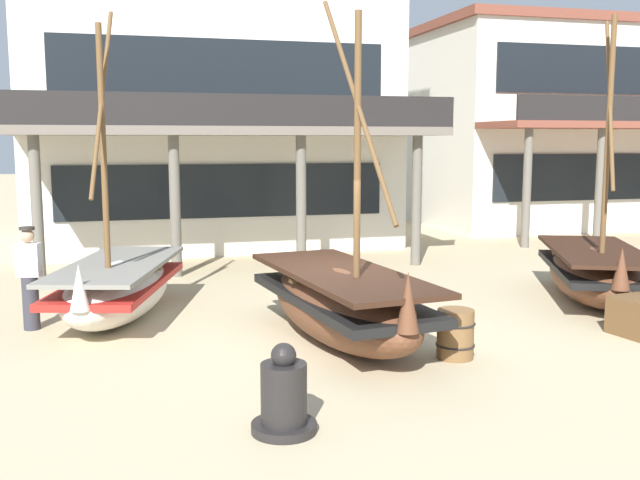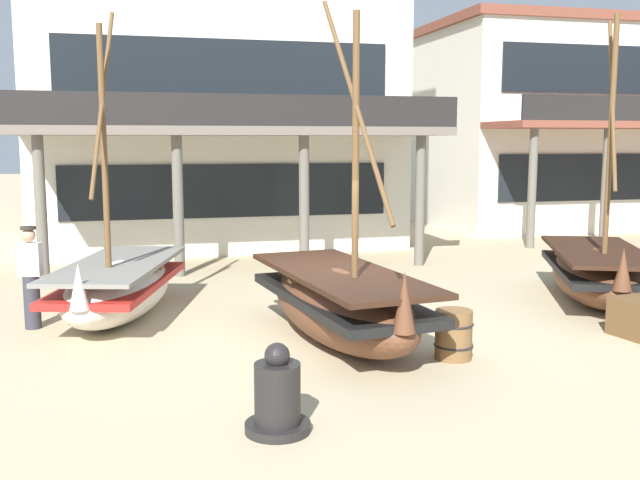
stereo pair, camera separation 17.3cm
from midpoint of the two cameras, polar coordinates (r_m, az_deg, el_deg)
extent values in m
plane|color=tan|center=(11.48, 1.67, -7.61)|extent=(120.00, 120.00, 0.00)
ellipsoid|color=silver|center=(12.98, -15.18, -3.83)|extent=(2.48, 4.17, 0.99)
cube|color=red|center=(12.95, -15.20, -3.30)|extent=(2.45, 4.02, 0.12)
cube|color=gray|center=(12.89, -15.26, -1.86)|extent=(2.50, 4.11, 0.07)
cone|color=silver|center=(11.14, -18.04, -3.53)|extent=(0.36, 0.36, 0.69)
cylinder|color=brown|center=(12.25, -16.23, 6.29)|extent=(0.10, 0.10, 4.20)
cylinder|color=brown|center=(12.26, -16.39, 10.36)|extent=(0.47, 1.43, 3.04)
cube|color=brown|center=(13.19, -14.87, -2.11)|extent=(1.38, 0.53, 0.06)
ellipsoid|color=brown|center=(11.03, 2.05, -5.27)|extent=(2.01, 4.41, 1.11)
cube|color=black|center=(11.00, 2.06, -4.56)|extent=(2.00, 4.24, 0.13)
cube|color=#351E13|center=(10.93, 2.07, -2.65)|extent=(2.04, 4.33, 0.08)
cone|color=brown|center=(9.13, 7.19, -4.89)|extent=(0.33, 0.33, 0.78)
cylinder|color=brown|center=(10.26, 3.30, 6.41)|extent=(0.10, 0.10, 4.05)
cylinder|color=brown|center=(10.27, 3.34, 10.60)|extent=(0.37, 2.41, 3.20)
cube|color=brown|center=(11.24, 1.41, -2.99)|extent=(1.42, 0.34, 0.06)
ellipsoid|color=brown|center=(14.77, 21.30, -2.63)|extent=(3.00, 4.24, 1.02)
cube|color=black|center=(14.75, 21.33, -2.14)|extent=(2.95, 4.10, 0.12)
cube|color=#351E13|center=(14.70, 21.39, -0.84)|extent=(3.01, 4.19, 0.07)
cone|color=brown|center=(12.87, 23.10, -2.14)|extent=(0.41, 0.41, 0.71)
cylinder|color=brown|center=(14.06, 22.22, 6.97)|extent=(0.10, 0.10, 4.54)
cylinder|color=brown|center=(14.08, 22.37, 9.88)|extent=(0.55, 1.13, 3.05)
cube|color=brown|center=(15.00, 21.14, -1.09)|extent=(1.41, 0.74, 0.06)
cylinder|color=#33333D|center=(12.73, -21.36, -4.57)|extent=(0.26, 0.26, 0.88)
cube|color=silver|center=(12.60, -21.52, -1.41)|extent=(0.40, 0.29, 0.54)
sphere|color=tan|center=(12.55, -21.61, 0.35)|extent=(0.22, 0.22, 0.22)
cylinder|color=#2D2823|center=(12.54, -21.63, 0.89)|extent=(0.24, 0.24, 0.05)
cylinder|color=black|center=(7.93, -2.70, -14.49)|extent=(0.70, 0.70, 0.10)
cylinder|color=black|center=(7.79, -2.72, -11.95)|extent=(0.49, 0.49, 0.65)
sphere|color=black|center=(7.66, -2.74, -9.07)|extent=(0.27, 0.27, 0.27)
cylinder|color=brown|center=(10.46, 10.94, -7.31)|extent=(0.52, 0.52, 0.70)
torus|color=black|center=(10.42, 10.97, -6.49)|extent=(0.56, 0.56, 0.03)
torus|color=black|center=(10.50, 10.92, -8.12)|extent=(0.56, 0.56, 0.03)
cube|color=brown|center=(12.51, 24.28, -5.59)|extent=(0.83, 0.83, 0.60)
cube|color=silver|center=(22.62, -8.21, 12.10)|extent=(10.15, 6.98, 9.51)
cube|color=black|center=(19.11, -6.92, 3.87)|extent=(8.53, 0.06, 1.40)
cube|color=black|center=(19.15, -7.08, 13.37)|extent=(8.53, 0.06, 1.40)
cube|color=#70665B|center=(17.64, -6.40, 8.51)|extent=(10.15, 2.94, 0.20)
cylinder|color=#666056|center=(16.62, -20.84, 2.26)|extent=(0.24, 0.24, 3.17)
cylinder|color=#666056|center=(16.53, -10.81, 2.61)|extent=(0.24, 0.24, 3.17)
cylinder|color=#666056|center=(16.95, -0.96, 2.88)|extent=(0.24, 0.24, 3.17)
cylinder|color=#666056|center=(17.84, 8.16, 3.05)|extent=(0.24, 0.24, 3.17)
cube|color=black|center=(16.25, -5.73, 10.16)|extent=(10.15, 0.08, 0.70)
cube|color=silver|center=(27.67, 17.63, 8.23)|extent=(8.33, 6.08, 6.81)
cube|color=brown|center=(27.94, 17.94, 15.53)|extent=(8.67, 6.33, 0.30)
cube|color=black|center=(25.13, 21.17, 4.64)|extent=(7.00, 0.06, 1.50)
cube|color=black|center=(25.20, 21.56, 12.39)|extent=(7.00, 0.06, 1.50)
cube|color=brown|center=(24.12, 23.06, 8.31)|extent=(8.33, 2.52, 0.20)
cylinder|color=#666056|center=(21.43, 16.58, 3.92)|extent=(0.24, 0.24, 3.40)
cylinder|color=#666056|center=(22.74, 21.76, 3.89)|extent=(0.24, 0.24, 3.40)
camera|label=1|loc=(0.09, -89.59, 0.06)|focal=40.65mm
camera|label=2|loc=(0.09, 90.41, -0.06)|focal=40.65mm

